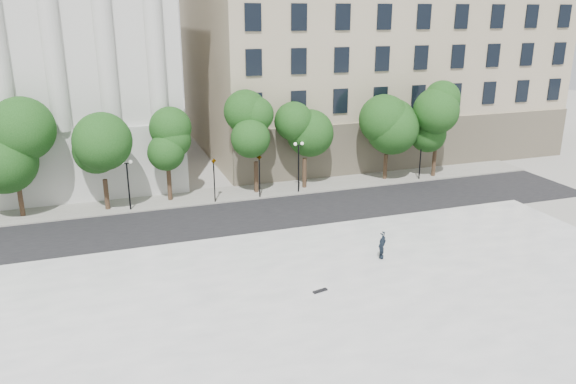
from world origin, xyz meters
name	(u,v)px	position (x,y,z in m)	size (l,w,h in m)	color
ground	(328,354)	(0.00, 0.00, 0.00)	(160.00, 160.00, 0.00)	#A8A69F
plaza	(304,317)	(0.00, 3.00, 0.23)	(44.00, 22.00, 0.45)	white
street	(233,220)	(0.00, 18.00, 0.01)	(60.00, 8.00, 0.02)	black
far_sidewalk	(216,195)	(0.00, 24.00, 0.06)	(60.00, 4.00, 0.12)	#A19E94
building_east	(359,45)	(20.00, 38.91, 11.14)	(36.00, 26.15, 23.00)	tan
traffic_light_west	(213,159)	(-0.46, 22.30, 3.69)	(0.98, 1.72, 4.19)	black
traffic_light_east	(259,154)	(3.30, 22.30, 3.74)	(0.55, 1.87, 4.24)	black
person_lying	(381,255)	(6.66, 7.48, 0.68)	(0.62, 0.41, 1.71)	black
skateboard	(320,291)	(1.58, 4.81, 0.49)	(0.85, 0.22, 0.09)	black
street_trees	(201,140)	(-1.10, 23.57, 4.94)	(45.52, 4.91, 7.52)	#382619
lamp_posts	(219,166)	(0.07, 22.60, 2.97)	(38.54, 0.28, 4.48)	black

